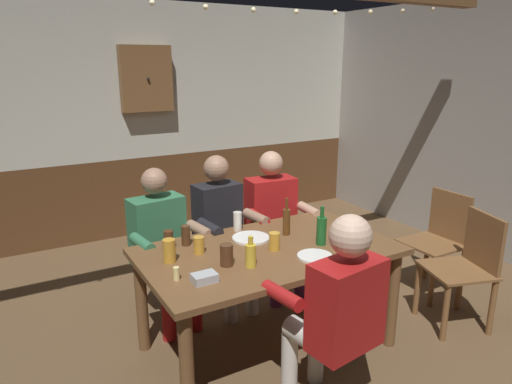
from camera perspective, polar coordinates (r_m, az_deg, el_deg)
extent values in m
plane|color=brown|center=(3.45, 2.07, -18.84)|extent=(6.78, 6.78, 0.00)
cube|color=beige|center=(5.45, -14.08, 13.03)|extent=(5.65, 0.12, 1.70)
cube|color=brown|center=(5.65, -13.21, -0.23)|extent=(5.65, 0.12, 0.90)
cube|color=brown|center=(3.15, 1.52, -7.23)|extent=(1.69, 0.99, 0.04)
cylinder|color=brown|center=(2.72, -8.45, -20.63)|extent=(0.08, 0.08, 0.71)
cylinder|color=brown|center=(3.47, 16.34, -12.50)|extent=(0.08, 0.08, 0.71)
cylinder|color=brown|center=(3.39, -13.80, -13.03)|extent=(0.08, 0.08, 0.71)
cylinder|color=brown|center=(4.02, 7.80, -7.98)|extent=(0.08, 0.08, 0.71)
cube|color=#33724C|center=(3.64, -11.98, -4.57)|extent=(0.42, 0.26, 0.52)
sphere|color=#9E755B|center=(3.53, -12.33, 1.33)|extent=(0.20, 0.20, 0.20)
cylinder|color=#AD1919|center=(3.65, -9.20, -8.42)|extent=(0.18, 0.42, 0.13)
cylinder|color=#AD1919|center=(3.56, -12.34, -9.19)|extent=(0.18, 0.42, 0.13)
cylinder|color=#AD1919|center=(3.61, -7.46, -13.40)|extent=(0.10, 0.10, 0.42)
cylinder|color=#AD1919|center=(3.52, -10.65, -14.33)|extent=(0.10, 0.10, 0.42)
cylinder|color=#9E755B|center=(3.52, -6.90, -4.58)|extent=(0.11, 0.29, 0.08)
cylinder|color=#33724C|center=(3.33, -13.73, -6.12)|extent=(0.11, 0.29, 0.08)
cube|color=black|center=(3.81, -4.73, -3.07)|extent=(0.38, 0.25, 0.55)
sphere|color=#9E755B|center=(3.70, -4.87, 2.93)|extent=(0.20, 0.20, 0.20)
cylinder|color=silver|center=(3.82, -2.21, -7.06)|extent=(0.16, 0.42, 0.13)
cylinder|color=silver|center=(3.73, -4.80, -7.71)|extent=(0.16, 0.42, 0.13)
cylinder|color=silver|center=(3.78, -0.46, -11.82)|extent=(0.10, 0.10, 0.42)
cylinder|color=silver|center=(3.69, -3.07, -12.61)|extent=(0.10, 0.10, 0.42)
cylinder|color=#9E755B|center=(3.70, 0.02, -3.11)|extent=(0.10, 0.29, 0.08)
cylinder|color=black|center=(3.49, -5.68, -4.35)|extent=(0.10, 0.29, 0.08)
cube|color=#AD1919|center=(4.04, 1.79, -2.02)|extent=(0.43, 0.27, 0.54)
sphere|color=tan|center=(3.94, 1.84, 3.55)|extent=(0.20, 0.20, 0.20)
cylinder|color=#6B2D66|center=(4.05, 4.11, -5.75)|extent=(0.17, 0.41, 0.13)
cylinder|color=#6B2D66|center=(3.95, 1.22, -6.26)|extent=(0.17, 0.41, 0.13)
cylinder|color=#6B2D66|center=(4.00, 5.43, -10.30)|extent=(0.10, 0.10, 0.42)
cylinder|color=#6B2D66|center=(3.90, 2.50, -10.94)|extent=(0.10, 0.10, 0.42)
cylinder|color=tan|center=(3.93, 6.52, -2.22)|extent=(0.11, 0.29, 0.08)
cylinder|color=#AD1919|center=(3.72, 0.26, -3.16)|extent=(0.11, 0.29, 0.08)
cube|color=#AD1919|center=(2.59, 10.99, -13.42)|extent=(0.43, 0.28, 0.50)
sphere|color=beige|center=(2.42, 11.47, -5.27)|extent=(0.22, 0.22, 0.22)
cylinder|color=silver|center=(2.71, 6.95, -17.47)|extent=(0.18, 0.38, 0.13)
cylinder|color=silver|center=(2.85, 10.27, -15.82)|extent=(0.18, 0.38, 0.13)
cylinder|color=silver|center=(2.97, 4.10, -20.34)|extent=(0.10, 0.10, 0.42)
cylinder|color=silver|center=(3.10, 7.35, -18.75)|extent=(0.10, 0.10, 0.42)
cylinder|color=#AD1919|center=(2.58, 3.24, -12.53)|extent=(0.12, 0.29, 0.08)
cylinder|color=beige|center=(2.88, 10.34, -9.68)|extent=(0.12, 0.29, 0.08)
cube|color=brown|center=(3.84, 23.31, -8.76)|extent=(0.56, 0.56, 0.02)
cube|color=brown|center=(3.88, 26.09, -5.36)|extent=(0.15, 0.39, 0.42)
cylinder|color=brown|center=(3.70, 22.13, -13.55)|extent=(0.04, 0.04, 0.44)
cylinder|color=brown|center=(3.98, 19.09, -11.10)|extent=(0.04, 0.04, 0.44)
cylinder|color=brown|center=(3.92, 26.88, -12.48)|extent=(0.04, 0.04, 0.44)
cylinder|color=brown|center=(4.18, 23.65, -10.28)|extent=(0.04, 0.04, 0.44)
cube|color=brown|center=(4.30, 20.68, -5.92)|extent=(0.44, 0.44, 0.02)
cube|color=brown|center=(4.38, 22.63, -2.67)|extent=(0.03, 0.40, 0.42)
cylinder|color=brown|center=(4.14, 20.70, -10.22)|extent=(0.04, 0.04, 0.44)
cylinder|color=brown|center=(4.36, 16.84, -8.52)|extent=(0.04, 0.04, 0.44)
cylinder|color=brown|center=(4.42, 23.89, -8.89)|extent=(0.04, 0.04, 0.44)
cylinder|color=brown|center=(4.63, 20.11, -7.38)|extent=(0.04, 0.04, 0.44)
cylinder|color=#F9E08C|center=(2.74, -9.71, -9.81)|extent=(0.04, 0.04, 0.08)
cube|color=#B2B7BC|center=(2.70, -6.33, -10.39)|extent=(0.14, 0.10, 0.05)
cylinder|color=white|center=(3.03, 7.19, -7.80)|extent=(0.23, 0.23, 0.01)
cylinder|color=white|center=(3.30, -0.64, -5.64)|extent=(0.26, 0.26, 0.01)
cylinder|color=gold|center=(2.85, -0.66, -7.79)|extent=(0.07, 0.07, 0.14)
cylinder|color=gold|center=(2.81, -0.66, -5.96)|extent=(0.03, 0.03, 0.05)
cylinder|color=#195923|center=(3.21, 8.00, -4.74)|extent=(0.07, 0.07, 0.19)
cylinder|color=#195923|center=(3.16, 8.09, -2.44)|extent=(0.03, 0.03, 0.08)
cylinder|color=#593314|center=(3.36, 3.74, -3.69)|extent=(0.05, 0.05, 0.19)
cylinder|color=#593314|center=(3.32, 3.78, -1.45)|extent=(0.02, 0.02, 0.08)
cylinder|color=#4C2D19|center=(2.87, -3.62, -7.69)|extent=(0.08, 0.08, 0.14)
cylinder|color=#4C2D19|center=(3.21, -8.58, -5.28)|extent=(0.06, 0.06, 0.14)
cylinder|color=#4C2D19|center=(3.16, -10.64, -5.79)|extent=(0.06, 0.06, 0.13)
cylinder|color=gold|center=(3.07, -6.99, -6.46)|extent=(0.07, 0.07, 0.11)
cylinder|color=gold|center=(2.96, -10.56, -7.08)|extent=(0.08, 0.08, 0.15)
cylinder|color=white|center=(3.45, -2.27, -3.59)|extent=(0.06, 0.06, 0.14)
cylinder|color=white|center=(3.09, 11.94, -6.39)|extent=(0.07, 0.07, 0.13)
cylinder|color=gold|center=(3.10, 2.26, -6.04)|extent=(0.07, 0.07, 0.12)
cube|color=brown|center=(5.33, -13.28, 13.33)|extent=(0.56, 0.12, 0.70)
sphere|color=black|center=(5.26, -13.03, 13.32)|extent=(0.03, 0.03, 0.03)
sphere|color=#F9EAB2|center=(3.17, -12.59, 21.66)|extent=(0.04, 0.04, 0.04)
sphere|color=#F9EAB2|center=(3.30, -6.18, 21.56)|extent=(0.04, 0.04, 0.04)
sphere|color=#F9EAB2|center=(3.46, -0.32, 21.36)|extent=(0.04, 0.04, 0.04)
sphere|color=#F9EAB2|center=(3.65, 4.95, 21.11)|extent=(0.04, 0.04, 0.04)
sphere|color=#F9EAB2|center=(3.87, 9.64, 20.84)|extent=(0.04, 0.04, 0.04)
sphere|color=#F9EAB2|center=(4.10, 13.81, 20.59)|extent=(0.04, 0.04, 0.04)
sphere|color=#F9EAB2|center=(4.36, 17.51, 20.36)|extent=(0.04, 0.04, 0.04)
sphere|color=#F9EAB2|center=(4.63, 20.78, 20.18)|extent=(0.04, 0.04, 0.04)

